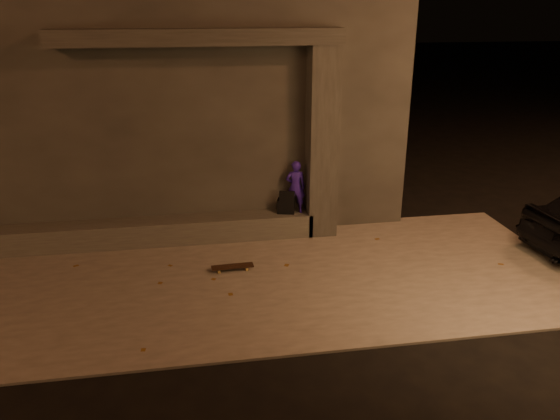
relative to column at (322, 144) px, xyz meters
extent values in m
plane|color=black|center=(-1.70, -3.75, -1.84)|extent=(120.00, 120.00, 0.00)
cube|color=#645F58|center=(-1.70, -1.75, -1.82)|extent=(11.00, 4.40, 0.04)
cube|color=#353230|center=(-2.70, 2.75, 0.76)|extent=(9.00, 5.00, 5.20)
cube|color=#494842|center=(-3.20, 0.00, -1.58)|extent=(6.00, 0.55, 0.45)
cube|color=#353230|center=(0.00, 0.00, 0.00)|extent=(0.55, 0.55, 3.60)
cube|color=#353230|center=(-2.20, 0.05, 1.94)|extent=(5.00, 0.70, 0.28)
imported|color=#2F179B|center=(-0.50, 0.00, -0.83)|extent=(0.41, 0.30, 1.04)
cube|color=black|center=(-0.68, 0.00, -1.21)|extent=(0.38, 0.30, 0.27)
cube|color=black|center=(-0.68, 0.00, -0.98)|extent=(0.29, 0.12, 0.20)
cube|color=black|center=(-1.86, -1.41, -1.73)|extent=(0.72, 0.22, 0.01)
cylinder|color=tan|center=(-1.63, -1.33, -1.78)|extent=(0.05, 0.03, 0.05)
cylinder|color=tan|center=(-1.62, -1.47, -1.78)|extent=(0.05, 0.03, 0.05)
cylinder|color=tan|center=(-2.10, -1.36, -1.78)|extent=(0.05, 0.03, 0.05)
cylinder|color=tan|center=(-2.10, -1.49, -1.78)|extent=(0.05, 0.03, 0.05)
cube|color=#99999E|center=(-1.62, -1.40, -1.74)|extent=(0.05, 0.15, 0.01)
cube|color=#99999E|center=(-2.10, -1.42, -1.74)|extent=(0.05, 0.15, 0.01)
camera|label=1|loc=(-2.44, -9.80, 2.44)|focal=35.00mm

